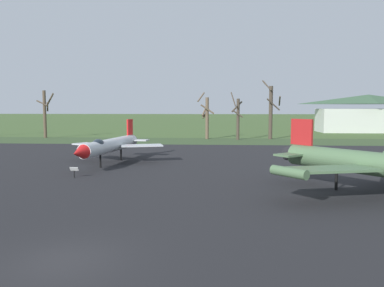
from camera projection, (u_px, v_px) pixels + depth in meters
ground_plane at (65, 262)px, 13.56m from camera, size 600.00×600.00×0.00m
asphalt_apron at (148, 178)px, 29.43m from camera, size 107.04×53.27×0.05m
grass_verge_strip at (185, 141)px, 61.85m from camera, size 167.04×12.00×0.06m
jet_fighter_front_left at (109, 145)px, 36.32m from camera, size 9.45×13.30×4.13m
info_placard_front_left at (74, 171)px, 29.55m from camera, size 0.66×0.25×0.86m
jet_fighter_rear_center at (383, 164)px, 22.57m from camera, size 12.12×12.69×4.58m
bare_tree_left_of_center at (45, 112)px, 68.04m from camera, size 2.69×2.76×8.33m
bare_tree_center at (207, 116)px, 65.49m from camera, size 2.91×2.93×7.98m
bare_tree_right_of_center at (238, 117)px, 63.94m from camera, size 2.05×2.41×7.90m
bare_tree_far_right at (271, 111)px, 64.96m from camera, size 3.26×2.96×9.92m
visitor_building at (368, 114)px, 84.25m from camera, size 21.69×8.45×8.15m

